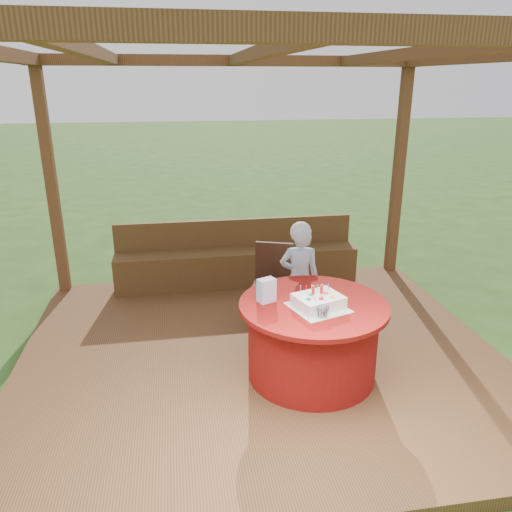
{
  "coord_description": "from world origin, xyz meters",
  "views": [
    {
      "loc": [
        -0.73,
        -4.14,
        2.58
      ],
      "look_at": [
        0.0,
        0.25,
        1.0
      ],
      "focal_mm": 35.0,
      "sensor_mm": 36.0,
      "label": 1
    }
  ],
  "objects": [
    {
      "name": "ground",
      "position": [
        0.0,
        0.0,
        0.0
      ],
      "size": [
        60.0,
        60.0,
        0.0
      ],
      "primitive_type": "plane",
      "color": "#2A521B",
      "rests_on": "ground"
    },
    {
      "name": "deck",
      "position": [
        0.0,
        0.0,
        0.06
      ],
      "size": [
        4.5,
        4.0,
        0.12
      ],
      "primitive_type": "cube",
      "color": "brown",
      "rests_on": "ground"
    },
    {
      "name": "pergola",
      "position": [
        0.0,
        0.0,
        2.41
      ],
      "size": [
        4.5,
        4.0,
        2.72
      ],
      "color": "brown",
      "rests_on": "deck"
    },
    {
      "name": "bench",
      "position": [
        0.0,
        1.72,
        0.38
      ],
      "size": [
        3.0,
        0.42,
        0.8
      ],
      "color": "brown",
      "rests_on": "deck"
    },
    {
      "name": "table",
      "position": [
        0.37,
        -0.46,
        0.47
      ],
      "size": [
        1.26,
        1.26,
        0.69
      ],
      "color": "maroon",
      "rests_on": "deck"
    },
    {
      "name": "chair",
      "position": [
        0.24,
        0.61,
        0.58
      ],
      "size": [
        0.51,
        0.51,
        0.85
      ],
      "color": "#3D1F13",
      "rests_on": "deck"
    },
    {
      "name": "elderly_woman",
      "position": [
        0.47,
        0.42,
        0.71
      ],
      "size": [
        0.44,
        0.32,
        1.15
      ],
      "color": "#A4D0F4",
      "rests_on": "deck"
    },
    {
      "name": "birthday_cake",
      "position": [
        0.38,
        -0.56,
        0.86
      ],
      "size": [
        0.53,
        0.53,
        0.19
      ],
      "color": "white",
      "rests_on": "table"
    },
    {
      "name": "gift_bag",
      "position": [
        -0.01,
        -0.36,
        0.91
      ],
      "size": [
        0.17,
        0.14,
        0.2
      ],
      "primitive_type": "cube",
      "rotation": [
        0.0,
        0.0,
        0.41
      ],
      "color": "#E896C3",
      "rests_on": "table"
    },
    {
      "name": "drinking_glass",
      "position": [
        0.37,
        -0.74,
        0.85
      ],
      "size": [
        0.1,
        0.1,
        0.09
      ],
      "primitive_type": "imported",
      "rotation": [
        0.0,
        0.0,
        0.03
      ],
      "color": "silver",
      "rests_on": "table"
    }
  ]
}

